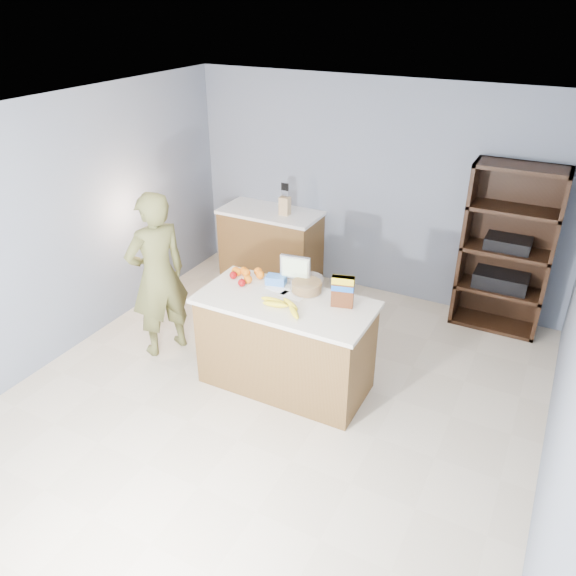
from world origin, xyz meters
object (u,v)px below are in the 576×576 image
at_px(person, 158,276).
at_px(cereal_box, 343,289).
at_px(counter_peninsula, 285,347).
at_px(tv, 295,269).
at_px(shelving_unit, 507,252).

height_order(person, cereal_box, person).
xyz_separation_m(counter_peninsula, tv, (-0.06, 0.31, 0.64)).
bearing_deg(counter_peninsula, person, -178.16).
bearing_deg(shelving_unit, tv, -132.85).
bearing_deg(tv, counter_peninsula, -78.75).
height_order(tv, cereal_box, same).
bearing_deg(cereal_box, person, -174.51).
distance_m(counter_peninsula, cereal_box, 0.82).
xyz_separation_m(shelving_unit, cereal_box, (-1.07, -1.92, 0.20)).
distance_m(tv, cereal_box, 0.57).
xyz_separation_m(counter_peninsula, shelving_unit, (1.55, 2.05, 0.45)).
distance_m(shelving_unit, person, 3.60).
distance_m(person, cereal_box, 1.87).
relative_size(shelving_unit, cereal_box, 6.39).
xyz_separation_m(shelving_unit, tv, (-1.61, -1.74, 0.19)).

